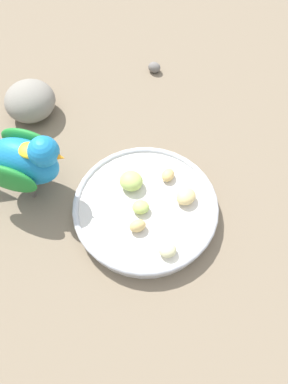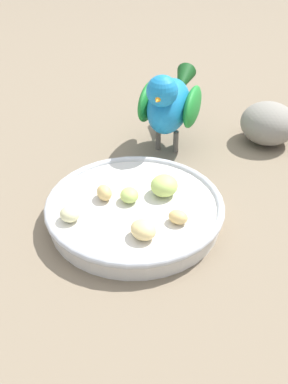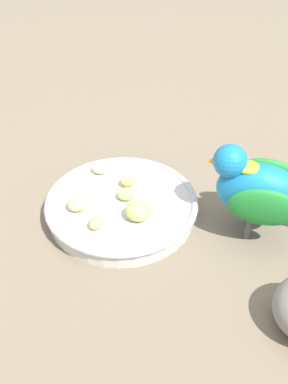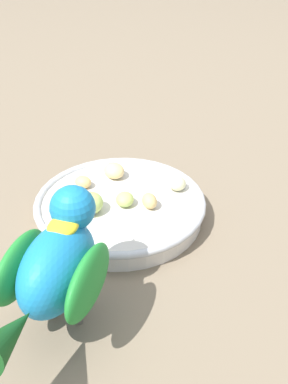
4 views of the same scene
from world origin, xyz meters
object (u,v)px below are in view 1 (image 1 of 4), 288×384
Objects in this scene: apple_piece_3 at (133,181)px; rock_large at (30,101)px; apple_piece_5 at (168,175)px; apple_piece_4 at (167,250)px; apple_piece_1 at (186,197)px; feeding_bowl at (145,209)px; pebble_0 at (154,67)px; parrot at (20,159)px; apple_piece_0 at (138,226)px; apple_piece_2 at (142,207)px.

apple_piece_3 is 0.26m from rock_large.
rock_large is at bearing 37.87° from apple_piece_5.
apple_piece_4 is at bearing -174.88° from apple_piece_3.
apple_piece_5 is at bearing 13.72° from apple_piece_1.
feeding_bowl reaches higher than pebble_0.
pebble_0 is (0.31, -0.13, -0.01)m from feeding_bowl.
rock_large reaches higher than apple_piece_5.
apple_piece_3 is 1.47× the size of pebble_0.
apple_piece_1 is at bearing -127.54° from apple_piece_3.
parrot is at bearing 62.14° from apple_piece_1.
apple_piece_4 is 0.38m from rock_large.
apple_piece_5 is at bearing -46.55° from apple_piece_0.
apple_piece_4 is 0.15× the size of parrot.
apple_piece_2 is (0.03, -0.02, -0.00)m from apple_piece_0.
parrot is (0.11, 0.16, 0.06)m from feeding_bowl.
apple_piece_4 is at bearing -171.26° from apple_piece_2.
apple_piece_5 is (0.04, -0.06, -0.00)m from apple_piece_2.
apple_piece_3 reaches higher than apple_piece_0.
parrot is (0.07, 0.22, 0.05)m from apple_piece_5.
apple_piece_4 is 0.26m from parrot.
apple_piece_3 is at bearing 8.48° from feeding_bowl.
apple_piece_4 is (-0.08, -0.01, 0.00)m from apple_piece_2.
apple_piece_4 is 1.03× the size of pebble_0.
apple_piece_3 is at bearing 52.46° from apple_piece_1.
parrot is at bearing 41.02° from apple_piece_4.
apple_piece_2 is at bearing 178.98° from apple_piece_3.
apple_piece_5 is 0.23m from parrot.
apple_piece_1 is at bearing -145.57° from rock_large.
apple_piece_1 is 0.05m from apple_piece_5.
apple_piece_0 reaches higher than feeding_bowl.
apple_piece_0 is 0.03m from apple_piece_2.
pebble_0 is (0.20, -0.29, -0.07)m from parrot.
apple_piece_4 is (-0.13, -0.01, -0.00)m from apple_piece_3.
apple_piece_1 is 0.86× the size of apple_piece_3.
apple_piece_5 is at bearing -20.94° from apple_piece_4.
apple_piece_0 is (-0.03, 0.02, 0.02)m from feeding_bowl.
feeding_bowl is at bearing -35.86° from apple_piece_0.
feeding_bowl is 2.49× the size of rock_large.
apple_piece_4 is (-0.08, -0.00, 0.02)m from feeding_bowl.
pebble_0 is at bearing 70.28° from parrot.
apple_piece_2 is 0.30m from rock_large.
apple_piece_3 reaches higher than feeding_bowl.
apple_piece_0 is 0.33m from rock_large.
apple_piece_3 is (0.08, -0.02, 0.00)m from apple_piece_0.
apple_piece_4 is at bearing -176.64° from feeding_bowl.
feeding_bowl is 7.13× the size of apple_piece_1.
apple_piece_4 is 0.28× the size of rock_large.
apple_piece_0 is 0.37m from pebble_0.
apple_piece_0 is 0.98× the size of apple_piece_4.
apple_piece_0 is at bearing 150.23° from apple_piece_2.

